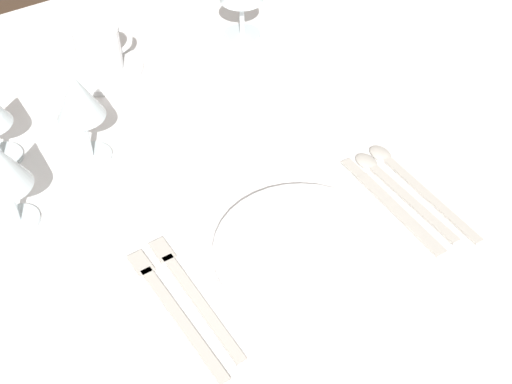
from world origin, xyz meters
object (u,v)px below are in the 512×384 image
object	(u,v)px
fork_inner	(172,307)
spoon_soup	(392,185)
wine_glass_right	(79,101)
spoon_dessert	(410,180)
dinner_plate	(306,252)
coffee_cup_left	(99,49)
fork_outer	(191,292)
dinner_knife	(393,207)

from	to	relation	value
fork_inner	spoon_soup	distance (m)	0.37
spoon_soup	wine_glass_right	bearing A→B (deg)	139.24
spoon_dessert	fork_inner	bearing A→B (deg)	-178.38
dinner_plate	coffee_cup_left	bearing A→B (deg)	95.37
coffee_cup_left	wine_glass_right	world-z (taller)	wine_glass_right
fork_outer	spoon_soup	bearing A→B (deg)	1.58
spoon_dessert	coffee_cup_left	size ratio (longest dim) A/B	2.27
fork_inner	coffee_cup_left	world-z (taller)	coffee_cup_left
dinner_plate	dinner_knife	size ratio (longest dim) A/B	1.12
spoon_soup	coffee_cup_left	world-z (taller)	coffee_cup_left
spoon_soup	wine_glass_right	world-z (taller)	wine_glass_right
spoon_dessert	coffee_cup_left	distance (m)	0.56
fork_outer	spoon_soup	size ratio (longest dim) A/B	1.05
coffee_cup_left	wine_glass_right	size ratio (longest dim) A/B	0.68
fork_inner	dinner_knife	size ratio (longest dim) A/B	1.05
dinner_plate	dinner_knife	world-z (taller)	dinner_plate
spoon_dessert	coffee_cup_left	xyz separation A→B (m)	(-0.26, 0.50, 0.04)
coffee_cup_left	wine_glass_right	xyz separation A→B (m)	(-0.11, -0.20, 0.06)
dinner_plate	spoon_dessert	distance (m)	0.21
fork_inner	spoon_soup	size ratio (longest dim) A/B	1.08
dinner_plate	spoon_soup	world-z (taller)	dinner_plate
dinner_plate	coffee_cup_left	xyz separation A→B (m)	(-0.05, 0.53, 0.04)
fork_outer	fork_inner	xyz separation A→B (m)	(-0.03, -0.01, 0.00)
dinner_knife	wine_glass_right	world-z (taller)	wine_glass_right
dinner_knife	wine_glass_right	distance (m)	0.47
fork_outer	coffee_cup_left	bearing A→B (deg)	78.14
fork_outer	dinner_knife	size ratio (longest dim) A/B	1.02
dinner_knife	spoon_soup	world-z (taller)	spoon_soup
spoon_soup	wine_glass_right	distance (m)	0.46
dinner_knife	fork_inner	bearing A→B (deg)	177.09
dinner_plate	fork_inner	size ratio (longest dim) A/B	1.06
fork_outer	wine_glass_right	bearing A→B (deg)	90.60
fork_outer	dinner_knife	bearing A→B (deg)	-4.67
spoon_soup	spoon_dessert	bearing A→B (deg)	-12.12
dinner_knife	spoon_dessert	distance (m)	0.06
dinner_knife	dinner_plate	bearing A→B (deg)	-178.08
coffee_cup_left	dinner_knife	bearing A→B (deg)	-68.71
dinner_plate	spoon_dessert	xyz separation A→B (m)	(0.21, 0.03, -0.01)
spoon_soup	coffee_cup_left	xyz separation A→B (m)	(-0.23, 0.49, 0.04)
wine_glass_right	fork_outer	bearing A→B (deg)	-89.40
dinner_plate	wine_glass_right	xyz separation A→B (m)	(-0.16, 0.33, 0.10)
coffee_cup_left	wine_glass_right	bearing A→B (deg)	-118.87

